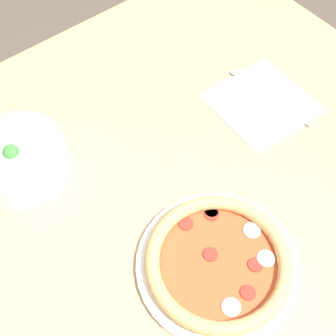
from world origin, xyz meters
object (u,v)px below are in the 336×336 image
at_px(pizza, 218,263).
at_px(knife, 273,99).
at_px(fork, 253,109).
at_px(bowl, 17,159).

relative_size(pizza, knife, 1.28).
height_order(pizza, fork, pizza).
height_order(pizza, knife, pizza).
relative_size(pizza, bowl, 1.45).
bearing_deg(pizza, fork, 36.26).
xyz_separation_m(pizza, bowl, (-0.17, 0.39, 0.02)).
xyz_separation_m(pizza, fork, (0.30, 0.22, -0.01)).
xyz_separation_m(bowl, knife, (0.52, -0.18, -0.03)).
height_order(bowl, knife, bowl).
xyz_separation_m(fork, knife, (0.05, -0.01, -0.00)).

